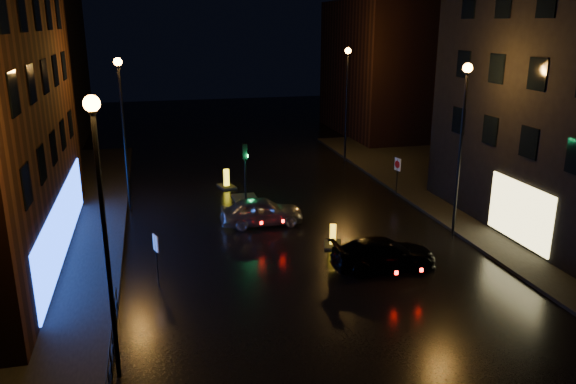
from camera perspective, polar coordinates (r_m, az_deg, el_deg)
name	(u,v)px	position (r m, az deg, el deg)	size (l,w,h in m)	color
ground	(344,313)	(21.02, 5.68, -12.09)	(120.00, 120.00, 0.00)	black
pavement_right	(535,212)	(33.98, 23.79, -1.83)	(12.00, 44.00, 0.15)	black
building_far_left	(28,61)	(53.23, -24.88, 12.01)	(8.00, 16.00, 14.00)	black
building_far_right	(384,68)	(53.85, 9.75, 12.27)	(8.00, 14.00, 12.00)	black
street_lamp_lnear	(101,199)	(16.00, -18.43, -0.70)	(0.44, 0.44, 8.37)	black
street_lamp_lfar	(122,111)	(31.63, -16.51, 7.87)	(0.44, 0.44, 8.37)	black
street_lamp_rnear	(463,124)	(27.62, 17.31, 6.57)	(0.44, 0.44, 8.37)	black
street_lamp_rfar	(347,87)	(41.99, 6.01, 10.55)	(0.44, 0.44, 8.37)	black
traffic_signal	(246,193)	(33.12, -4.32, -0.08)	(1.40, 2.40, 3.45)	black
guard_railing	(112,337)	(18.87, -17.46, -13.92)	(0.05, 6.04, 1.00)	black
silver_hatchback	(262,211)	(29.18, -2.68, -1.96)	(1.72, 4.28, 1.46)	#ABAEB3
dark_sedan	(384,254)	(24.44, 9.70, -6.21)	(1.85, 4.55, 1.32)	black
bollard_near	(333,241)	(26.68, 4.57, -4.98)	(1.12, 1.39, 1.06)	black
bollard_far	(227,183)	(36.04, -6.26, 0.88)	(1.18, 1.52, 1.19)	black
road_sign_left	(156,247)	(23.04, -13.26, -5.49)	(0.21, 0.49, 2.08)	black
road_sign_right	(397,168)	(34.42, 11.06, 2.45)	(0.17, 0.56, 2.32)	black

